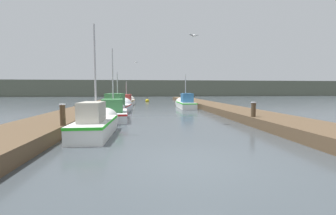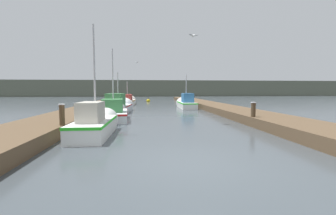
{
  "view_description": "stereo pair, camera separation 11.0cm",
  "coord_description": "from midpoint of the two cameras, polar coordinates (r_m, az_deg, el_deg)",
  "views": [
    {
      "loc": [
        -1.23,
        -5.66,
        1.95
      ],
      "look_at": [
        0.38,
        8.58,
        0.78
      ],
      "focal_mm": 24.0,
      "sensor_mm": 36.0,
      "label": 1
    },
    {
      "loc": [
        -1.12,
        -5.67,
        1.95
      ],
      "look_at": [
        0.38,
        8.58,
        0.78
      ],
      "focal_mm": 24.0,
      "sensor_mm": 36.0,
      "label": 2
    }
  ],
  "objects": [
    {
      "name": "seagull_lead",
      "position": [
        24.65,
        -8.37,
        11.26
      ],
      "size": [
        0.52,
        0.42,
        0.12
      ],
      "rotation": [
        0.0,
        0.0,
        2.52
      ],
      "color": "white"
    },
    {
      "name": "fishing_boat_1",
      "position": [
        14.97,
        -13.87,
        -1.31
      ],
      "size": [
        2.02,
        4.64,
        5.02
      ],
      "rotation": [
        0.0,
        0.0,
        0.08
      ],
      "color": "silver",
      "rests_on": "ground_plane"
    },
    {
      "name": "channel_buoy",
      "position": [
        34.9,
        -5.39,
        1.71
      ],
      "size": [
        0.57,
        0.57,
        1.07
      ],
      "color": "gold",
      "rests_on": "ground_plane"
    },
    {
      "name": "dock_right",
      "position": [
        22.8,
        11.15,
        0.3
      ],
      "size": [
        2.71,
        40.0,
        0.5
      ],
      "color": "brown",
      "rests_on": "ground_plane"
    },
    {
      "name": "fishing_boat_4",
      "position": [
        28.85,
        -10.54,
        1.59
      ],
      "size": [
        1.99,
        5.89,
        3.43
      ],
      "rotation": [
        0.0,
        0.0,
        -0.04
      ],
      "color": "silver",
      "rests_on": "ground_plane"
    },
    {
      "name": "dock_left",
      "position": [
        22.2,
        -18.19,
        0.04
      ],
      "size": [
        2.71,
        40.0,
        0.5
      ],
      "color": "brown",
      "rests_on": "ground_plane"
    },
    {
      "name": "ground_plane",
      "position": [
        6.11,
        5.15,
        -14.0
      ],
      "size": [
        200.0,
        200.0,
        0.0
      ],
      "color": "#3D4449"
    },
    {
      "name": "distant_shore_ridge",
      "position": [
        68.47,
        -5.47,
        4.85
      ],
      "size": [
        120.0,
        16.0,
        4.38
      ],
      "color": "#565B4C",
      "rests_on": "ground_plane"
    },
    {
      "name": "mooring_piling_0",
      "position": [
        9.96,
        -25.43,
        -3.06
      ],
      "size": [
        0.24,
        0.24,
        1.37
      ],
      "color": "#473523",
      "rests_on": "ground_plane"
    },
    {
      "name": "fishing_boat_0",
      "position": [
        10.28,
        -17.85,
        -3.79
      ],
      "size": [
        1.43,
        4.57,
        4.94
      ],
      "rotation": [
        0.0,
        0.0,
        -0.02
      ],
      "color": "silver",
      "rests_on": "ground_plane"
    },
    {
      "name": "mooring_piling_1",
      "position": [
        33.53,
        3.24,
        2.39
      ],
      "size": [
        0.34,
        0.34,
        1.23
      ],
      "color": "#473523",
      "rests_on": "ground_plane"
    },
    {
      "name": "fishing_boat_2",
      "position": [
        19.65,
        -12.64,
        0.27
      ],
      "size": [
        2.26,
        5.94,
        3.89
      ],
      "rotation": [
        0.0,
        0.0,
        -0.1
      ],
      "color": "silver",
      "rests_on": "ground_plane"
    },
    {
      "name": "seagull_1",
      "position": [
        12.89,
        6.28,
        17.68
      ],
      "size": [
        0.55,
        0.31,
        0.12
      ],
      "rotation": [
        0.0,
        0.0,
        0.36
      ],
      "color": "white"
    },
    {
      "name": "fishing_boat_3",
      "position": [
        23.81,
        4.2,
        1.13
      ],
      "size": [
        1.51,
        5.48,
        3.85
      ],
      "rotation": [
        0.0,
        0.0,
        -0.02
      ],
      "color": "silver",
      "rests_on": "ground_plane"
    },
    {
      "name": "mooring_piling_2",
      "position": [
        12.6,
        20.61,
        -1.58
      ],
      "size": [
        0.27,
        0.27,
        1.28
      ],
      "color": "#473523",
      "rests_on": "ground_plane"
    }
  ]
}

